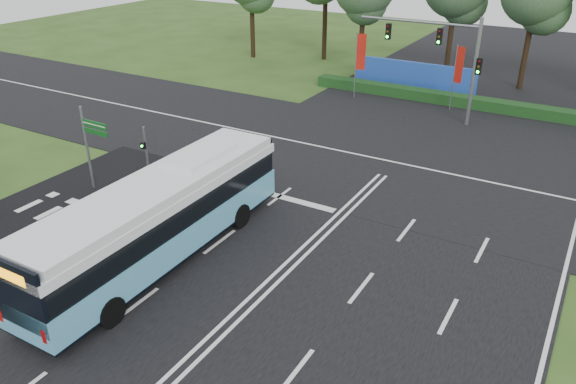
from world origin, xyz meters
name	(u,v)px	position (x,y,z in m)	size (l,w,h in m)	color
ground	(286,264)	(0.00, 0.00, 0.00)	(120.00, 120.00, 0.00)	#2C4A18
road_main	(286,264)	(0.00, 0.00, 0.02)	(20.00, 120.00, 0.04)	black
road_cross	(393,162)	(0.00, 12.00, 0.03)	(120.00, 14.00, 0.05)	black
bike_path	(20,219)	(-12.50, -3.00, 0.03)	(5.00, 18.00, 0.06)	black
kerb_strip	(55,232)	(-10.10, -3.00, 0.06)	(0.25, 18.00, 0.12)	gray
city_bus	(160,218)	(-4.53, -2.12, 1.88)	(2.93, 13.05, 3.74)	#56A4C7
pedestrian_signal	(146,152)	(-10.20, 3.11, 1.66)	(0.25, 0.40, 3.04)	gray
street_sign	(91,140)	(-11.75, 1.06, 2.73)	(1.71, 0.15, 4.38)	gray
banner_flag_left	(360,56)	(-6.87, 22.56, 3.21)	(0.70, 0.28, 4.95)	gray
banner_flag_mid	(458,69)	(0.33, 23.06, 3.05)	(0.65, 0.31, 4.69)	gray
traffic_light_gantry	(449,52)	(0.21, 20.50, 4.66)	(8.41, 0.28, 7.00)	gray
hedge	(454,100)	(0.00, 24.50, 0.40)	(22.00, 1.20, 0.80)	#133513
blue_hoarding	(414,76)	(-4.00, 27.00, 1.10)	(10.00, 0.30, 2.20)	#214BB3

